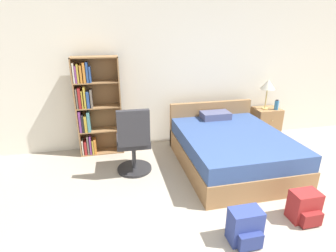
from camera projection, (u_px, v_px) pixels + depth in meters
The scene contains 9 objects.
wall_back at pixel (183, 73), 4.73m from camera, with size 9.00×0.06×2.60m.
bookshelf at pixel (93, 107), 4.35m from camera, with size 0.73×0.26×1.65m.
bed at pixel (230, 148), 4.15m from camera, with size 1.54×1.93×0.81m.
office_chair at pixel (134, 143), 3.81m from camera, with size 0.53×0.59×1.05m.
nightstand at pixel (265, 123), 5.18m from camera, with size 0.49×0.41×0.60m.
table_lamp at pixel (268, 85), 4.88m from camera, with size 0.27×0.27×0.57m.
water_bottle at pixel (277, 105), 4.97m from camera, with size 0.08×0.08×0.19m.
backpack_red at pixel (305, 207), 2.96m from camera, with size 0.31×0.28×0.36m.
backpack_blue at pixel (245, 227), 2.65m from camera, with size 0.32×0.27×0.37m.
Camera 1 is at (-1.30, -1.36, 2.07)m, focal length 28.00 mm.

